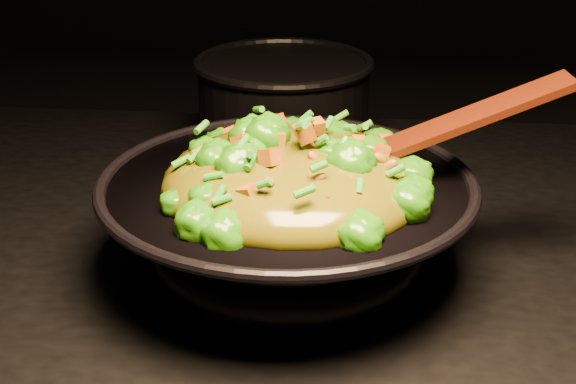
# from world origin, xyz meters

# --- Properties ---
(wok) EXTENTS (0.46, 0.46, 0.10)m
(wok) POSITION_xyz_m (-0.05, -0.04, 0.95)
(wok) COLOR black
(wok) RESTS_ON stovetop
(stir_fry) EXTENTS (0.28, 0.28, 0.09)m
(stir_fry) POSITION_xyz_m (-0.04, -0.05, 1.05)
(stir_fry) COLOR #2A7A08
(stir_fry) RESTS_ON wok
(spatula) EXTENTS (0.27, 0.07, 0.11)m
(spatula) POSITION_xyz_m (0.09, -0.02, 1.05)
(spatula) COLOR #3B1006
(spatula) RESTS_ON wok
(back_pot) EXTENTS (0.30, 0.30, 0.13)m
(back_pot) POSITION_xyz_m (-0.09, 0.30, 0.97)
(back_pot) COLOR black
(back_pot) RESTS_ON stovetop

